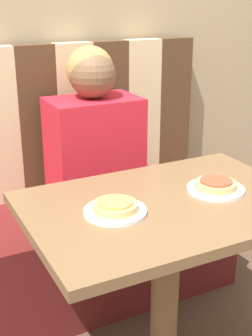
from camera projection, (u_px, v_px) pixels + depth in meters
name	position (u px, v px, depth m)	size (l,w,h in m)	color
wall_back	(63.00, 12.00, 2.15)	(7.00, 0.05, 2.60)	tan
booth_seat	(97.00, 248.00, 2.25)	(1.28, 0.54, 0.46)	#5B1919
booth_backrest	(75.00, 119.00, 2.24)	(1.28, 0.07, 0.71)	#4C331E
dining_table	(167.00, 230.00, 1.60)	(0.95, 0.65, 0.73)	brown
person	(94.00, 135.00, 2.05)	(0.39, 0.26, 0.72)	red
plate_left	(115.00, 211.00, 1.47)	(0.20, 0.20, 0.01)	white
plate_right	(215.00, 189.00, 1.64)	(0.20, 0.20, 0.01)	white
pizza_left	(115.00, 206.00, 1.47)	(0.14, 0.14, 0.03)	tan
pizza_right	(216.00, 184.00, 1.63)	(0.14, 0.14, 0.03)	tan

